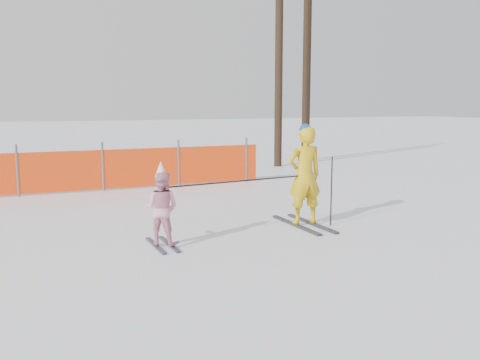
# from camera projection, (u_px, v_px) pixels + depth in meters

# --- Properties ---
(ground) EXTENTS (120.00, 120.00, 0.00)m
(ground) POSITION_uv_depth(u_px,v_px,m) (253.00, 248.00, 8.25)
(ground) COLOR white
(ground) RESTS_ON ground
(adult) EXTENTS (0.68, 1.65, 1.86)m
(adult) POSITION_uv_depth(u_px,v_px,m) (305.00, 175.00, 9.66)
(adult) COLOR black
(adult) RESTS_ON ground
(child) EXTENTS (0.71, 1.02, 1.34)m
(child) POSITION_uv_depth(u_px,v_px,m) (162.00, 208.00, 8.30)
(child) COLOR black
(child) RESTS_ON ground
(ski_poles) EXTENTS (3.10, 0.32, 1.27)m
(ski_poles) POSITION_uv_depth(u_px,v_px,m) (271.00, 185.00, 9.21)
(ski_poles) COLOR black
(ski_poles) RESTS_ON ground
(tree_trunks) EXTENTS (2.12, 1.47, 6.36)m
(tree_trunks) POSITION_uv_depth(u_px,v_px,m) (296.00, 78.00, 19.54)
(tree_trunks) COLOR black
(tree_trunks) RESTS_ON ground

